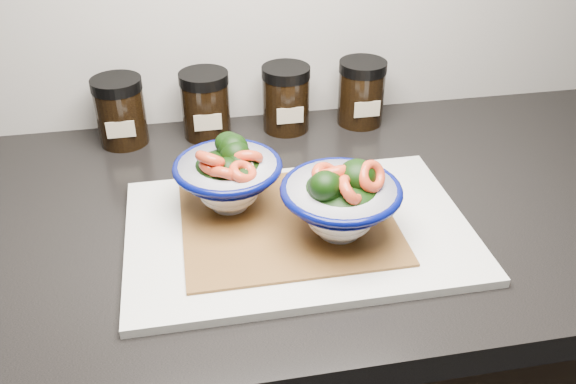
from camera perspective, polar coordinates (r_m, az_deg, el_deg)
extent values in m
cube|color=black|center=(0.89, 3.24, -2.09)|extent=(3.50, 0.60, 0.04)
cube|color=silver|center=(0.81, 0.98, -3.58)|extent=(0.45, 0.30, 0.01)
cube|color=#935E2C|center=(0.81, 0.00, -2.71)|extent=(0.28, 0.24, 0.00)
cylinder|color=white|center=(0.84, -5.47, -0.90)|extent=(0.05, 0.05, 0.01)
ellipsoid|color=white|center=(0.83, -5.53, 0.01)|extent=(0.08, 0.08, 0.04)
torus|color=#040A4B|center=(0.81, -5.68, 2.40)|extent=(0.15, 0.15, 0.01)
torus|color=#040A4B|center=(0.82, -5.63, 1.50)|extent=(0.12, 0.12, 0.00)
ellipsoid|color=black|center=(0.82, -5.64, 1.76)|extent=(0.11, 0.11, 0.05)
ellipsoid|color=black|center=(0.80, -5.68, 2.23)|extent=(0.03, 0.03, 0.03)
cylinder|color=#477233|center=(0.81, -5.63, 1.49)|extent=(0.01, 0.01, 0.02)
ellipsoid|color=black|center=(0.83, -5.62, 4.59)|extent=(0.04, 0.04, 0.03)
cylinder|color=#477233|center=(0.84, -5.57, 3.81)|extent=(0.01, 0.02, 0.02)
ellipsoid|color=black|center=(0.82, -4.95, 3.43)|extent=(0.04, 0.04, 0.04)
cylinder|color=#477233|center=(0.83, -4.90, 2.55)|extent=(0.02, 0.02, 0.03)
ellipsoid|color=black|center=(0.83, -5.17, 4.09)|extent=(0.04, 0.04, 0.04)
cylinder|color=#477233|center=(0.83, -5.12, 3.21)|extent=(0.02, 0.01, 0.03)
ellipsoid|color=black|center=(0.81, -4.61, 2.71)|extent=(0.03, 0.03, 0.03)
cylinder|color=#477233|center=(0.81, -4.58, 1.97)|extent=(0.01, 0.01, 0.02)
torus|color=#CC4626|center=(0.78, -4.23, 1.88)|extent=(0.06, 0.06, 0.04)
torus|color=#CC4626|center=(0.81, -3.86, 3.14)|extent=(0.05, 0.04, 0.04)
torus|color=#CC4626|center=(0.80, -7.06, 2.38)|extent=(0.06, 0.06, 0.04)
torus|color=#CC4626|center=(0.79, -7.30, 3.09)|extent=(0.06, 0.06, 0.04)
torus|color=#CC4626|center=(0.78, -6.13, 1.64)|extent=(0.06, 0.05, 0.05)
cylinder|color=#CCBC8E|center=(0.82, -4.40, 3.37)|extent=(0.02, 0.02, 0.01)
cylinder|color=#CCBC8E|center=(0.80, -4.00, 2.40)|extent=(0.02, 0.02, 0.01)
cylinder|color=white|center=(0.79, 4.80, -3.41)|extent=(0.05, 0.05, 0.01)
ellipsoid|color=white|center=(0.78, 4.85, -2.43)|extent=(0.08, 0.08, 0.04)
torus|color=#040A4B|center=(0.76, 5.00, 0.17)|extent=(0.15, 0.15, 0.01)
torus|color=#040A4B|center=(0.76, 4.94, -0.80)|extent=(0.13, 0.13, 0.00)
ellipsoid|color=black|center=(0.76, 4.96, -0.53)|extent=(0.11, 0.11, 0.05)
ellipsoid|color=black|center=(0.73, 3.49, 0.58)|extent=(0.04, 0.04, 0.04)
cylinder|color=#477233|center=(0.73, 3.46, -0.30)|extent=(0.02, 0.01, 0.03)
ellipsoid|color=black|center=(0.76, 6.47, 1.47)|extent=(0.05, 0.05, 0.04)
cylinder|color=#477233|center=(0.77, 6.40, 0.40)|extent=(0.02, 0.01, 0.03)
ellipsoid|color=black|center=(0.74, 3.61, 0.41)|extent=(0.05, 0.05, 0.04)
cylinder|color=#477233|center=(0.75, 3.56, -0.62)|extent=(0.01, 0.02, 0.03)
torus|color=#CC4626|center=(0.75, 4.15, 1.82)|extent=(0.06, 0.05, 0.04)
torus|color=#CC4626|center=(0.73, 5.82, 0.18)|extent=(0.05, 0.05, 0.05)
torus|color=#CC4626|center=(0.75, 3.66, 1.44)|extent=(0.05, 0.06, 0.05)
torus|color=#CC4626|center=(0.75, 7.82, 1.47)|extent=(0.06, 0.05, 0.05)
cylinder|color=#CCBC8E|center=(0.76, 6.83, 1.19)|extent=(0.02, 0.02, 0.01)
cylinder|color=#CCBC8E|center=(0.75, 5.52, 0.37)|extent=(0.02, 0.02, 0.01)
cylinder|color=black|center=(1.05, -15.34, 6.85)|extent=(0.08, 0.08, 0.09)
cylinder|color=black|center=(1.02, -15.80, 9.68)|extent=(0.08, 0.08, 0.02)
cube|color=#C6B793|center=(1.01, -15.39, 5.65)|extent=(0.05, 0.00, 0.03)
cylinder|color=black|center=(1.04, -7.68, 7.65)|extent=(0.08, 0.08, 0.09)
cylinder|color=black|center=(1.02, -7.92, 10.52)|extent=(0.08, 0.08, 0.02)
cube|color=#C6B793|center=(1.01, -7.50, 6.47)|extent=(0.04, 0.00, 0.03)
cylinder|color=black|center=(1.05, -0.19, 8.31)|extent=(0.08, 0.08, 0.09)
cylinder|color=black|center=(1.03, -0.20, 11.15)|extent=(0.08, 0.08, 0.02)
cube|color=#C6B793|center=(1.02, 0.21, 7.16)|extent=(0.04, 0.00, 0.03)
cylinder|color=black|center=(1.08, 6.84, 8.79)|extent=(0.08, 0.08, 0.09)
cylinder|color=black|center=(1.06, 7.04, 11.57)|extent=(0.08, 0.08, 0.02)
cube|color=#C6B793|center=(1.05, 7.42, 7.68)|extent=(0.04, 0.00, 0.03)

